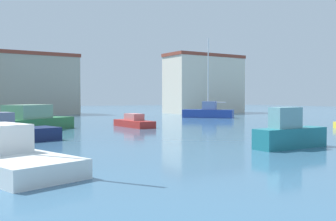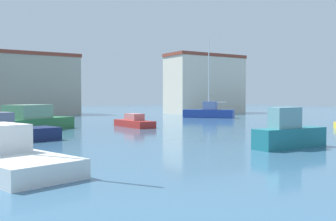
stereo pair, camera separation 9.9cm
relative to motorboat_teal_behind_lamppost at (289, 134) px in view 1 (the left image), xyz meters
name	(u,v)px [view 1 (the left image)]	position (x,y,z in m)	size (l,w,h in m)	color
water	(126,131)	(-2.35, 13.05, -0.71)	(160.00, 160.00, 0.00)	#38607F
motorboat_teal_behind_lamppost	(289,134)	(0.00, 0.00, 0.00)	(4.10, 1.18, 2.00)	#1E707A
sailboat_blue_far_left	(208,112)	(14.33, 24.33, 0.00)	(5.20, 5.78, 9.65)	#233D93
motorboat_red_mid_harbor	(134,122)	(-0.12, 16.12, -0.31)	(1.62, 4.65, 1.11)	#B22823
motorboat_green_distant_north	(22,122)	(-8.98, 16.55, -0.02)	(8.91, 7.02, 1.93)	#28703D
waterfront_apartments	(30,84)	(-1.94, 44.29, 3.64)	(12.60, 6.95, 8.67)	#B2A893
yacht_club	(204,84)	(22.71, 35.88, 3.89)	(12.56, 5.47, 9.16)	beige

